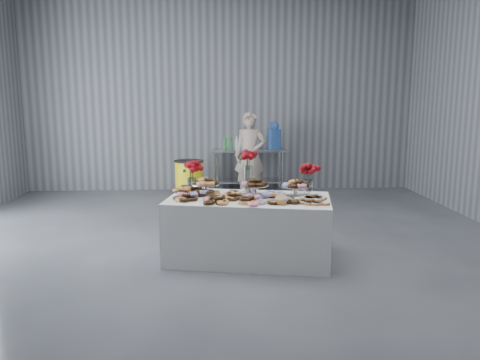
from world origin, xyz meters
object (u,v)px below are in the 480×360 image
object	(u,v)px
display_table	(249,228)
person	(250,155)
water_jug	(274,136)
prep_table	(249,163)
trash_barrel	(189,179)

from	to	relation	value
display_table	person	world-z (taller)	person
display_table	water_jug	distance (m)	4.14
display_table	person	distance (m)	3.60
prep_table	water_jug	distance (m)	0.73
prep_table	display_table	bearing A→B (deg)	-94.26
person	trash_barrel	xyz separation A→B (m)	(-1.18, -0.02, -0.46)
prep_table	person	bearing A→B (deg)	-92.16
prep_table	person	distance (m)	0.48
prep_table	water_jug	bearing A→B (deg)	-0.00
display_table	trash_barrel	distance (m)	3.65
display_table	trash_barrel	bearing A→B (deg)	104.33
person	trash_barrel	bearing A→B (deg)	-170.20
person	trash_barrel	size ratio (longest dim) A/B	2.26
display_table	prep_table	world-z (taller)	prep_table
person	display_table	bearing A→B (deg)	-85.75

